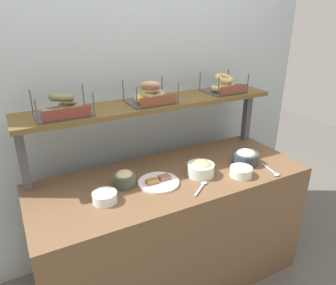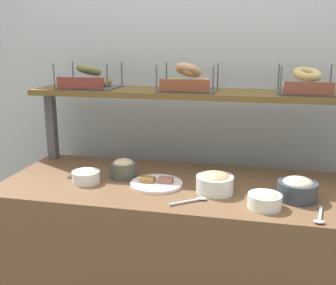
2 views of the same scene
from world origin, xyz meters
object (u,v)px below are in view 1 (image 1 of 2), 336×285
at_px(bowl_lox_spread, 201,168).
at_px(bagel_basket_poppy, 62,107).
at_px(bowl_scallion_spread, 241,171).
at_px(serving_plate_white, 159,182).
at_px(bowl_hummus, 125,179).
at_px(bowl_cream_cheese, 105,196).
at_px(bagel_basket_plain, 223,85).
at_px(serving_spoon_near_plate, 202,186).
at_px(bagel_basket_sesame, 150,95).
at_px(serving_spoon_by_edge, 273,172).
at_px(bowl_tuna_salad, 246,157).

bearing_deg(bowl_lox_spread, bagel_basket_poppy, 156.15).
xyz_separation_m(bowl_scallion_spread, serving_plate_white, (-0.51, 0.16, -0.03)).
height_order(bowl_hummus, bowl_cream_cheese, bowl_hummus).
height_order(bowl_scallion_spread, bagel_basket_plain, bagel_basket_plain).
xyz_separation_m(bowl_lox_spread, bagel_basket_plain, (0.41, 0.34, 0.43)).
xyz_separation_m(bowl_scallion_spread, serving_spoon_near_plate, (-0.30, -0.00, -0.03)).
bearing_deg(bowl_scallion_spread, bagel_basket_sesame, 131.90).
bearing_deg(serving_plate_white, bagel_basket_plain, 24.16).
bearing_deg(bowl_lox_spread, serving_spoon_near_plate, -120.15).
relative_size(bowl_cream_cheese, serving_spoon_by_edge, 0.79).
distance_m(bowl_cream_cheese, serving_spoon_by_edge, 1.10).
height_order(serving_spoon_by_edge, bagel_basket_poppy, bagel_basket_poppy).
distance_m(bowl_lox_spread, bagel_basket_poppy, 0.92).
relative_size(bowl_cream_cheese, bagel_basket_plain, 0.49).
height_order(bowl_lox_spread, bowl_cream_cheese, bowl_lox_spread).
bearing_deg(bagel_basket_sesame, bowl_tuna_salad, -31.39).
distance_m(serving_spoon_near_plate, bagel_basket_plain, 0.82).
relative_size(bowl_cream_cheese, serving_plate_white, 0.54).
height_order(bowl_tuna_salad, bagel_basket_plain, bagel_basket_plain).
distance_m(bowl_lox_spread, bowl_cream_cheese, 0.64).
height_order(bowl_hummus, bagel_basket_sesame, bagel_basket_sesame).
height_order(serving_plate_white, bagel_basket_plain, bagel_basket_plain).
bearing_deg(bowl_scallion_spread, serving_spoon_by_edge, -18.40).
bearing_deg(bagel_basket_poppy, bagel_basket_plain, 0.58).
xyz_separation_m(bowl_scallion_spread, serving_spoon_by_edge, (0.21, -0.07, -0.03)).
bearing_deg(serving_spoon_near_plate, bowl_tuna_salad, 15.70).
distance_m(bowl_lox_spread, serving_plate_white, 0.29).
bearing_deg(bagel_basket_poppy, bowl_lox_spread, -23.85).
xyz_separation_m(serving_plate_white, serving_spoon_near_plate, (0.21, -0.16, -0.00)).
height_order(bowl_hummus, serving_plate_white, bowl_hummus).
bearing_deg(bowl_scallion_spread, bowl_hummus, 161.71).
relative_size(bowl_hummus, serving_spoon_by_edge, 0.77).
bearing_deg(bowl_lox_spread, bowl_scallion_spread, -29.83).
relative_size(serving_spoon_by_edge, bagel_basket_sesame, 0.58).
distance_m(bowl_scallion_spread, serving_plate_white, 0.54).
distance_m(bowl_scallion_spread, bowl_cream_cheese, 0.88).
bearing_deg(bowl_hummus, bowl_lox_spread, -12.24).
xyz_separation_m(bowl_hummus, bagel_basket_sesame, (0.29, 0.23, 0.43)).
bearing_deg(serving_spoon_by_edge, bowl_tuna_salad, 110.23).
bearing_deg(bowl_tuna_salad, bowl_cream_cheese, 179.94).
relative_size(serving_plate_white, bagel_basket_plain, 0.92).
distance_m(bowl_hummus, bagel_basket_poppy, 0.55).
relative_size(bowl_hummus, bagel_basket_poppy, 0.43).
relative_size(bowl_lox_spread, bagel_basket_sesame, 0.58).
distance_m(bowl_scallion_spread, bagel_basket_poppy, 1.16).
xyz_separation_m(serving_spoon_by_edge, bagel_basket_plain, (-0.03, 0.54, 0.47)).
height_order(bowl_lox_spread, serving_spoon_near_plate, bowl_lox_spread).
bearing_deg(bowl_cream_cheese, bagel_basket_sesame, 36.99).
height_order(bowl_hummus, bagel_basket_plain, bagel_basket_plain).
relative_size(bowl_cream_cheese, bagel_basket_sesame, 0.46).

